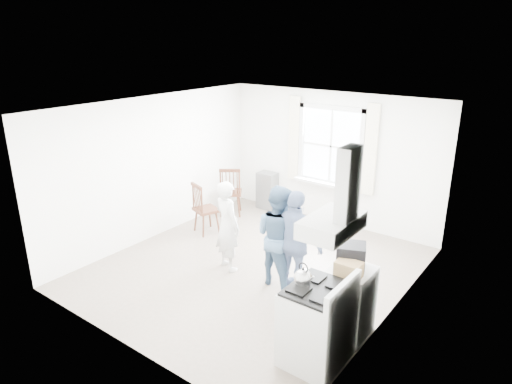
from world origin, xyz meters
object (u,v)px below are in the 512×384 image
at_px(low_cabinet, 350,301).
at_px(windsor_chair_b, 201,203).
at_px(person_right, 296,242).
at_px(windsor_chair_a, 230,187).
at_px(stereo_stack, 351,256).
at_px(gas_stove, 317,324).
at_px(person_mid, 278,236).
at_px(person_left, 227,226).

distance_m(low_cabinet, windsor_chair_b, 3.78).
bearing_deg(person_right, windsor_chair_a, -27.04).
distance_m(stereo_stack, person_right, 1.16).
xyz_separation_m(gas_stove, stereo_stack, (0.02, 0.73, 0.57)).
bearing_deg(person_mid, windsor_chair_a, -28.77).
relative_size(low_cabinet, person_mid, 0.58).
relative_size(windsor_chair_a, person_right, 0.68).
xyz_separation_m(gas_stove, low_cabinet, (0.07, 0.70, -0.03)).
bearing_deg(person_right, person_left, 8.57).
relative_size(low_cabinet, stereo_stack, 2.06).
bearing_deg(person_mid, stereo_stack, 168.18).
relative_size(windsor_chair_b, person_mid, 0.64).
height_order(windsor_chair_a, person_left, person_left).
xyz_separation_m(stereo_stack, windsor_chair_b, (-3.55, 1.11, -0.44)).
height_order(gas_stove, low_cabinet, gas_stove).
bearing_deg(gas_stove, person_left, 154.08).
relative_size(gas_stove, person_right, 0.72).
height_order(windsor_chair_b, person_mid, person_mid).
distance_m(gas_stove, stereo_stack, 0.93).
distance_m(gas_stove, person_left, 2.51).
bearing_deg(person_right, person_mid, -1.85).
height_order(windsor_chair_a, person_mid, person_mid).
xyz_separation_m(gas_stove, person_mid, (-1.35, 1.20, 0.29)).
relative_size(gas_stove, person_mid, 0.72).
height_order(low_cabinet, person_left, person_left).
relative_size(low_cabinet, windsor_chair_a, 0.86).
distance_m(windsor_chair_a, person_right, 3.13).
bearing_deg(person_left, gas_stove, 171.90).
height_order(gas_stove, stereo_stack, stereo_stack).
distance_m(low_cabinet, person_right, 1.22).
height_order(windsor_chair_a, windsor_chair_b, windsor_chair_a).
bearing_deg(gas_stove, low_cabinet, 84.32).
bearing_deg(gas_stove, windsor_chair_a, 142.06).
xyz_separation_m(low_cabinet, person_left, (-2.31, 0.39, 0.29)).
relative_size(person_mid, person_right, 1.00).
distance_m(windsor_chair_a, person_left, 2.25).
distance_m(windsor_chair_b, person_mid, 2.28).
bearing_deg(low_cabinet, person_right, 157.43).
bearing_deg(stereo_stack, person_left, 171.02).
xyz_separation_m(windsor_chair_a, person_mid, (2.30, -1.65, 0.14)).
bearing_deg(stereo_stack, person_mid, 161.33).
bearing_deg(gas_stove, person_mid, 138.43).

